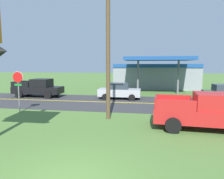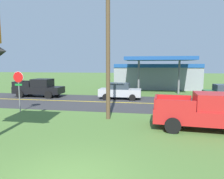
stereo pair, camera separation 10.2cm
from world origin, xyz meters
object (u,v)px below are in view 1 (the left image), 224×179
Objects in this scene: utility_pole at (108,36)px; pickup_red_parked_on_lawn at (206,112)px; gas_station at (155,75)px; car_silver_mid_lane at (119,91)px; pickup_black_on_road at (39,88)px; stop_sign at (18,84)px.

utility_pole is 7.01m from pickup_red_parked_on_lawn.
gas_station is at bearing 94.74° from pickup_red_parked_on_lawn.
pickup_red_parked_on_lawn is at bearing -57.71° from car_silver_mid_lane.
car_silver_mid_lane is at bearing -110.78° from gas_station.
stop_sign is at bearing -71.54° from pickup_black_on_road.
car_silver_mid_lane is (-5.73, 9.07, -0.13)m from pickup_red_parked_on_lawn.
pickup_red_parked_on_lawn is (5.45, -1.35, -4.18)m from utility_pole.
pickup_red_parked_on_lawn reaches higher than car_silver_mid_lane.
gas_station is 2.31× the size of pickup_black_on_road.
gas_station reaches higher than car_silver_mid_lane.
pickup_red_parked_on_lawn is (1.65, -19.85, -0.98)m from gas_station.
stop_sign is at bearing -120.90° from gas_station.
stop_sign is 7.49m from utility_pole.
pickup_red_parked_on_lawn is at bearing -10.15° from stop_sign.
pickup_black_on_road is (-2.30, 6.89, -1.06)m from stop_sign.
pickup_red_parked_on_lawn is 10.74m from car_silver_mid_lane.
stop_sign reaches higher than pickup_black_on_road.
gas_station is at bearing 69.22° from car_silver_mid_lane.
gas_station reaches higher than stop_sign.
utility_pole is 1.81× the size of pickup_red_parked_on_lawn.
gas_station is 2.86× the size of car_silver_mid_lane.
stop_sign is 0.25× the size of gas_station.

